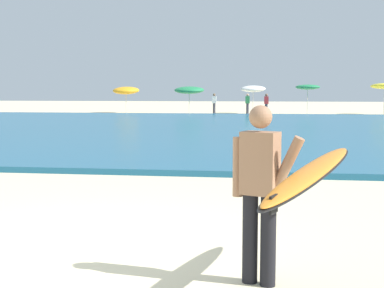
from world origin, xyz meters
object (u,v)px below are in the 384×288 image
object	(u,v)px
beachgoer_near_row_left	(214,103)
beachgoer_near_row_mid	(248,103)
surfer_with_board	(283,181)
beachgoer_near_row_right	(266,104)
beach_umbrella_3	(308,87)
beach_umbrella_1	(189,90)
beach_umbrella_0	(126,91)
beach_umbrella_2	(253,89)

from	to	relation	value
beachgoer_near_row_left	beachgoer_near_row_mid	bearing A→B (deg)	-3.95
surfer_with_board	beachgoer_near_row_right	size ratio (longest dim) A/B	1.53
beachgoer_near_row_mid	surfer_with_board	bearing A→B (deg)	-87.39
beach_umbrella_3	beachgoer_near_row_mid	size ratio (longest dim) A/B	1.42
beach_umbrella_1	beach_umbrella_3	size ratio (longest dim) A/B	1.02
beach_umbrella_3	beachgoer_near_row_mid	xyz separation A→B (m)	(-4.40, -0.04, -1.21)
beach_umbrella_0	beach_umbrella_1	size ratio (longest dim) A/B	0.96
beachgoer_near_row_mid	beachgoer_near_row_right	distance (m)	1.73
beachgoer_near_row_mid	beach_umbrella_0	bearing A→B (deg)	170.46
surfer_with_board	beachgoer_near_row_left	bearing A→B (deg)	96.60
beachgoer_near_row_left	beachgoer_near_row_right	bearing A→B (deg)	-16.95
beach_umbrella_0	beach_umbrella_2	bearing A→B (deg)	1.93
beach_umbrella_1	beach_umbrella_2	bearing A→B (deg)	22.96
beach_umbrella_2	beachgoer_near_row_right	bearing A→B (deg)	-70.90
surfer_with_board	beach_umbrella_2	world-z (taller)	beach_umbrella_2
beach_umbrella_1	beach_umbrella_3	bearing A→B (deg)	0.49
beach_umbrella_2	beachgoer_near_row_mid	size ratio (longest dim) A/B	1.43
beachgoer_near_row_left	beachgoer_near_row_mid	size ratio (longest dim) A/B	1.00
beachgoer_near_row_mid	beach_umbrella_2	bearing A→B (deg)	79.83
beachgoer_near_row_left	beach_umbrella_2	bearing A→B (deg)	32.15
beach_umbrella_0	beachgoer_near_row_mid	size ratio (longest dim) A/B	1.39
beach_umbrella_2	beach_umbrella_0	bearing A→B (deg)	-178.07
beachgoer_near_row_left	beachgoer_near_row_mid	distance (m)	2.53
beach_umbrella_3	beachgoer_near_row_left	distance (m)	7.03
beach_umbrella_3	beachgoer_near_row_right	bearing A→B (deg)	-160.53
surfer_with_board	beachgoer_near_row_right	bearing A→B (deg)	90.38
beach_umbrella_2	beachgoer_near_row_left	distance (m)	3.57
beach_umbrella_1	beachgoer_near_row_mid	xyz separation A→B (m)	(4.41, 0.03, -0.99)
beach_umbrella_0	beach_umbrella_2	size ratio (longest dim) A/B	0.97
beach_umbrella_3	beachgoer_near_row_left	size ratio (longest dim) A/B	1.42
beach_umbrella_1	beachgoer_near_row_right	size ratio (longest dim) A/B	1.45
beach_umbrella_0	beach_umbrella_2	xyz separation A→B (m)	(10.13, 0.34, 0.13)
beachgoer_near_row_right	surfer_with_board	bearing A→B (deg)	-89.62
beach_umbrella_0	beachgoer_near_row_right	bearing A→B (deg)	-13.41
beach_umbrella_1	beachgoer_near_row_left	distance (m)	2.14
beach_umbrella_0	beach_umbrella_2	world-z (taller)	beach_umbrella_2
surfer_with_board	beach_umbrella_2	xyz separation A→B (m)	(-1.27, 37.73, 0.90)
beach_umbrella_2	beach_umbrella_3	bearing A→B (deg)	-25.65
beach_umbrella_1	beach_umbrella_3	xyz separation A→B (m)	(8.81, 0.07, 0.22)
beach_umbrella_0	beach_umbrella_1	xyz separation A→B (m)	(5.37, -1.68, 0.03)
surfer_with_board	beachgoer_near_row_left	size ratio (longest dim) A/B	1.53
beach_umbrella_0	beachgoer_near_row_mid	xyz separation A→B (m)	(9.77, -1.64, -0.95)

